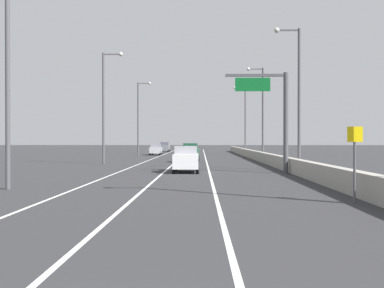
% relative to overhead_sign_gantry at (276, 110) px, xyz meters
% --- Properties ---
extents(ground_plane, '(320.00, 320.00, 0.00)m').
position_rel_overhead_sign_gantry_xyz_m(ground_plane, '(-6.43, 33.78, -4.73)').
color(ground_plane, '#2D2D30').
extents(lane_stripe_left, '(0.16, 130.00, 0.00)m').
position_rel_overhead_sign_gantry_xyz_m(lane_stripe_left, '(-11.93, 24.78, -4.73)').
color(lane_stripe_left, silver).
rests_on(lane_stripe_left, ground_plane).
extents(lane_stripe_center, '(0.16, 130.00, 0.00)m').
position_rel_overhead_sign_gantry_xyz_m(lane_stripe_center, '(-8.43, 24.78, -4.73)').
color(lane_stripe_center, silver).
rests_on(lane_stripe_center, ground_plane).
extents(lane_stripe_right, '(0.16, 130.00, 0.00)m').
position_rel_overhead_sign_gantry_xyz_m(lane_stripe_right, '(-4.93, 24.78, -4.73)').
color(lane_stripe_right, silver).
rests_on(lane_stripe_right, ground_plane).
extents(jersey_barrier_right, '(0.60, 120.00, 1.10)m').
position_rel_overhead_sign_gantry_xyz_m(jersey_barrier_right, '(1.34, 9.78, -4.18)').
color(jersey_barrier_right, '#9E998E').
rests_on(jersey_barrier_right, ground_plane).
extents(overhead_sign_gantry, '(4.68, 0.36, 7.50)m').
position_rel_overhead_sign_gantry_xyz_m(overhead_sign_gantry, '(0.00, 0.00, 0.00)').
color(overhead_sign_gantry, '#47474C').
rests_on(overhead_sign_gantry, ground_plane).
extents(speed_advisory_sign, '(0.60, 0.11, 3.00)m').
position_rel_overhead_sign_gantry_xyz_m(speed_advisory_sign, '(0.44, -16.27, -2.96)').
color(speed_advisory_sign, '#4C4C51').
rests_on(speed_advisory_sign, ground_plane).
extents(lamp_post_right_second, '(2.14, 0.44, 11.50)m').
position_rel_overhead_sign_gantry_xyz_m(lamp_post_right_second, '(2.08, 2.75, 1.79)').
color(lamp_post_right_second, '#4C4C51').
rests_on(lamp_post_right_second, ground_plane).
extents(lamp_post_right_third, '(2.14, 0.44, 11.50)m').
position_rel_overhead_sign_gantry_xyz_m(lamp_post_right_third, '(1.90, 23.01, 1.79)').
color(lamp_post_right_third, '#4C4C51').
rests_on(lamp_post_right_third, ground_plane).
extents(lamp_post_right_fourth, '(2.14, 0.44, 11.50)m').
position_rel_overhead_sign_gantry_xyz_m(lamp_post_right_fourth, '(1.67, 43.27, 1.79)').
color(lamp_post_right_fourth, '#4C4C51').
rests_on(lamp_post_right_fourth, ground_plane).
extents(lamp_post_left_near, '(2.14, 0.44, 11.50)m').
position_rel_overhead_sign_gantry_xyz_m(lamp_post_left_near, '(-15.03, -11.52, 1.79)').
color(lamp_post_left_near, '#4C4C51').
rests_on(lamp_post_left_near, ground_plane).
extents(lamp_post_left_mid, '(2.14, 0.44, 11.50)m').
position_rel_overhead_sign_gantry_xyz_m(lamp_post_left_mid, '(-15.37, 12.80, 1.79)').
color(lamp_post_left_mid, '#4C4C51').
rests_on(lamp_post_left_mid, ground_plane).
extents(lamp_post_left_far, '(2.14, 0.44, 11.50)m').
position_rel_overhead_sign_gantry_xyz_m(lamp_post_left_far, '(-15.10, 37.11, 1.79)').
color(lamp_post_left_far, '#4C4C51').
rests_on(lamp_post_left_far, ground_plane).
extents(car_silver_0, '(1.81, 4.77, 1.86)m').
position_rel_overhead_sign_gantry_xyz_m(car_silver_0, '(-13.00, 41.60, -3.79)').
color(car_silver_0, '#B7B7BC').
rests_on(car_silver_0, ground_plane).
extents(car_white_1, '(1.98, 4.19, 2.01)m').
position_rel_overhead_sign_gantry_xyz_m(car_white_1, '(-6.71, 0.86, -3.72)').
color(car_white_1, white).
rests_on(car_white_1, ground_plane).
extents(car_yellow_2, '(1.92, 4.52, 1.94)m').
position_rel_overhead_sign_gantry_xyz_m(car_yellow_2, '(-7.15, 32.85, -3.76)').
color(car_yellow_2, gold).
rests_on(car_yellow_2, ground_plane).
extents(car_green_3, '(1.93, 4.70, 2.12)m').
position_rel_overhead_sign_gantry_xyz_m(car_green_3, '(-6.71, 17.21, -3.67)').
color(car_green_3, '#196033').
rests_on(car_green_3, ground_plane).
extents(car_gray_4, '(2.00, 4.34, 2.05)m').
position_rel_overhead_sign_gantry_xyz_m(car_gray_4, '(-13.09, 61.70, -3.71)').
color(car_gray_4, slate).
rests_on(car_gray_4, ground_plane).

